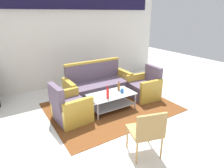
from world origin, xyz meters
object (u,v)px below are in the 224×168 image
Objects in this scene: coffee_table at (112,99)px; bottle_brown at (119,87)px; wicker_chair at (147,130)px; armchair_left at (70,108)px; cup at (122,91)px; bottle_red at (108,93)px; armchair_right at (144,88)px; couch at (98,86)px.

bottle_brown is at bearing 21.86° from coffee_table.
armchair_left is at bearing 126.09° from wicker_chair.
wicker_chair is (-0.65, -1.59, 0.03)m from cup.
bottle_red is 0.36× the size of wicker_chair.
coffee_table is 3.59× the size of bottle_red.
armchair_left is 1.00× the size of armchair_right.
couch reaches higher than bottle_brown.
couch is at bearing 59.39° from armchair_right.
bottle_brown is 0.29× the size of wicker_chair.
couch is at bearing 121.33° from armchair_left.
coffee_table is 0.36m from bottle_red.
armchair_right is 2.77× the size of bottle_red.
armchair_right is 0.77× the size of coffee_table.
armchair_left reaches higher than bottle_brown.
armchair_right reaches higher than cup.
armchair_left is (-1.11, -0.79, -0.03)m from couch.
coffee_table is 4.49× the size of bottle_brown.
coffee_table is at bearing 100.88° from armchair_right.
armchair_left is 0.87m from bottle_red.
cup is at bearing -13.50° from coffee_table.
bottle_brown is at bearing 87.62° from armchair_left.
bottle_brown is at bearing 29.05° from bottle_red.
coffee_table is 1.71m from wicker_chair.
wicker_chair reaches higher than bottle_red.
wicker_chair reaches higher than cup.
couch is 1.27m from armchair_right.
armchair_left is 1.01× the size of wicker_chair.
couch reaches higher than bottle_red.
couch is 1.08m from bottle_red.
wicker_chair reaches higher than bottle_brown.
couch is at bearing 73.70° from bottle_red.
armchair_left is at bearing 35.94° from couch.
cup is 1.72m from wicker_chair.
armchair_right reaches higher than coffee_table.
bottle_red is at bearing -142.43° from coffee_table.
couch reaches higher than armchair_right.
coffee_table is 0.38m from bottle_brown.
cup is at bearing 11.20° from bottle_red.
armchair_right is 1.15m from coffee_table.
coffee_table is (1.01, -0.07, -0.02)m from armchair_left.
wicker_chair is (-1.53, -1.78, 0.21)m from armchair_right.
couch is at bearing 95.31° from wicker_chair.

